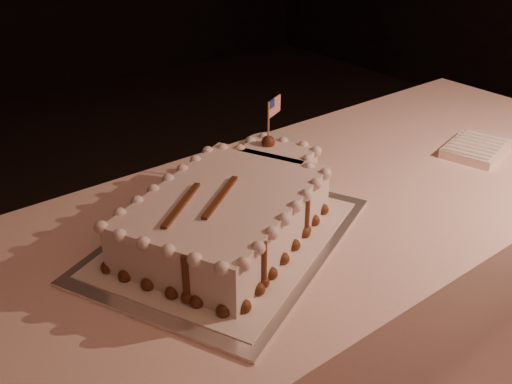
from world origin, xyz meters
TOP-DOWN VIEW (x-y plane):
  - banquet_table at (0.00, 0.60)m, footprint 2.40×0.80m
  - cake_board at (-0.13, 0.59)m, footprint 0.72×0.65m
  - doily at (-0.13, 0.59)m, footprint 0.64×0.58m
  - sheet_cake at (-0.10, 0.60)m, footprint 0.58×0.46m
  - napkin_stack at (0.69, 0.52)m, footprint 0.22×0.18m
  - side_plate at (0.26, 0.91)m, footprint 0.16×0.16m

SIDE VIEW (x-z plane):
  - banquet_table at x=0.00m, z-range 0.00..0.75m
  - cake_board at x=-0.13m, z-range 0.75..0.76m
  - side_plate at x=0.26m, z-range 0.75..0.76m
  - doily at x=-0.13m, z-range 0.76..0.76m
  - napkin_stack at x=0.69m, z-range 0.75..0.78m
  - sheet_cake at x=-0.10m, z-range 0.70..0.92m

